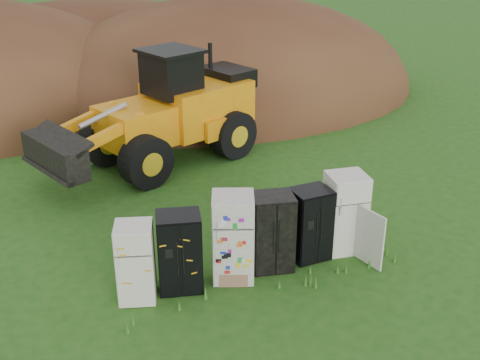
{
  "coord_description": "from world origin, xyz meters",
  "views": [
    {
      "loc": [
        -4.54,
        -9.82,
        6.99
      ],
      "look_at": [
        0.59,
        2.0,
        1.18
      ],
      "focal_mm": 45.0,
      "sensor_mm": 36.0,
      "label": 1
    }
  ],
  "objects": [
    {
      "name": "fridge_open_door",
      "position": [
        2.25,
        0.03,
        0.91
      ],
      "size": [
        0.94,
        0.88,
        1.82
      ],
      "primitive_type": null,
      "rotation": [
        0.0,
        0.0,
        -0.16
      ],
      "color": "white",
      "rests_on": "ground"
    },
    {
      "name": "ground",
      "position": [
        0.0,
        0.0,
        0.0
      ],
      "size": [
        120.0,
        120.0,
        0.0
      ],
      "primitive_type": "plane",
      "color": "#1E5015",
      "rests_on": "ground"
    },
    {
      "name": "fridge_leftmost",
      "position": [
        -2.46,
        0.03,
        0.8
      ],
      "size": [
        0.89,
        0.87,
        1.61
      ],
      "primitive_type": null,
      "rotation": [
        0.0,
        0.0,
        -0.32
      ],
      "color": "white",
      "rests_on": "ground"
    },
    {
      "name": "fridge_black_right",
      "position": [
        1.38,
        0.04,
        0.81
      ],
      "size": [
        0.82,
        0.69,
        1.62
      ],
      "primitive_type": null,
      "rotation": [
        0.0,
        0.0,
        0.02
      ],
      "color": "black",
      "rests_on": "ground"
    },
    {
      "name": "fridge_black_side",
      "position": [
        -1.57,
        0.02,
        0.82
      ],
      "size": [
        1.01,
        0.88,
        1.65
      ],
      "primitive_type": null,
      "rotation": [
        0.0,
        0.0,
        -0.26
      ],
      "color": "black",
      "rests_on": "ground"
    },
    {
      "name": "dirt_mound_back",
      "position": [
        -0.12,
        18.35,
        0.0
      ],
      "size": [
        19.36,
        12.9,
        6.54
      ],
      "primitive_type": "ellipsoid",
      "color": "#422215",
      "rests_on": "ground"
    },
    {
      "name": "dirt_mound_right",
      "position": [
        4.64,
        12.61,
        0.0
      ],
      "size": [
        16.13,
        11.83,
        7.88
      ],
      "primitive_type": "ellipsoid",
      "color": "#422215",
      "rests_on": "ground"
    },
    {
      "name": "fridge_dark_mid",
      "position": [
        0.45,
        -0.01,
        0.84
      ],
      "size": [
        1.0,
        0.88,
        1.69
      ],
      "primitive_type": null,
      "rotation": [
        0.0,
        0.0,
        -0.22
      ],
      "color": "black",
      "rests_on": "ground"
    },
    {
      "name": "wheel_loader",
      "position": [
        -0.35,
        6.38,
        1.68
      ],
      "size": [
        7.49,
        4.97,
        3.36
      ],
      "primitive_type": null,
      "rotation": [
        0.0,
        0.0,
        0.34
      ],
      "color": "orange",
      "rests_on": "ground"
    },
    {
      "name": "fridge_sticker",
      "position": [
        -0.45,
        -0.04,
        0.93
      ],
      "size": [
        1.06,
        1.03,
        1.87
      ],
      "primitive_type": null,
      "rotation": [
        0.0,
        0.0,
        -0.39
      ],
      "color": "silver",
      "rests_on": "ground"
    }
  ]
}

